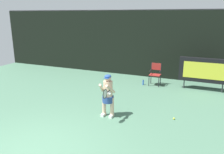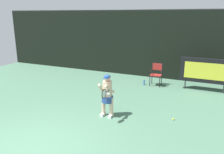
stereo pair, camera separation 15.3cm
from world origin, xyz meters
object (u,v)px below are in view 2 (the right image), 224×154
object	(u,v)px
tennis_racket	(104,94)
tennis_ball_loose	(173,119)
tennis_player	(107,94)
water_bottle	(144,83)
umpire_chair	(156,73)
scoreboard	(206,71)

from	to	relation	value
tennis_racket	tennis_ball_loose	bearing A→B (deg)	36.48
tennis_player	water_bottle	bearing A→B (deg)	88.00
tennis_racket	water_bottle	bearing A→B (deg)	97.35
umpire_chair	water_bottle	xyz separation A→B (m)	(-0.54, -0.22, -0.50)
scoreboard	tennis_ball_loose	bearing A→B (deg)	-101.56
tennis_racket	tennis_ball_loose	size ratio (longest dim) A/B	8.85
water_bottle	tennis_ball_loose	xyz separation A→B (m)	(2.00, -3.36, -0.09)
water_bottle	tennis_ball_loose	world-z (taller)	water_bottle
scoreboard	water_bottle	distance (m)	2.88
scoreboard	tennis_ball_loose	size ratio (longest dim) A/B	32.35
tennis_ball_loose	scoreboard	bearing A→B (deg)	78.44
tennis_player	tennis_racket	bearing A→B (deg)	-74.16
tennis_player	tennis_ball_loose	bearing A→B (deg)	15.95
tennis_ball_loose	water_bottle	bearing A→B (deg)	120.75
scoreboard	tennis_ball_loose	distance (m)	3.82
water_bottle	tennis_ball_loose	bearing A→B (deg)	-59.25
water_bottle	scoreboard	bearing A→B (deg)	5.53
tennis_player	umpire_chair	bearing A→B (deg)	80.83
water_bottle	tennis_ball_loose	distance (m)	3.92
scoreboard	tennis_racket	bearing A→B (deg)	-119.99
tennis_player	tennis_racket	world-z (taller)	tennis_player
umpire_chair	tennis_player	xyz separation A→B (m)	(-0.68, -4.19, 0.19)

